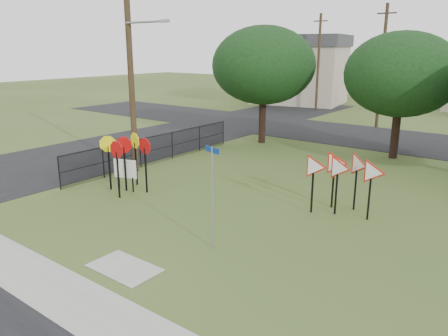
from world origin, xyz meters
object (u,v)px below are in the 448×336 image
at_px(street_name_sign, 213,192).
at_px(yield_sign_cluster, 342,169).
at_px(stop_sign_cluster, 126,151).
at_px(info_board, 125,170).

relative_size(street_name_sign, yield_sign_cluster, 1.09).
height_order(street_name_sign, stop_sign_cluster, street_name_sign).
distance_m(stop_sign_cluster, info_board, 0.88).
bearing_deg(info_board, yield_sign_cluster, 20.05).
distance_m(yield_sign_cluster, info_board, 8.95).
height_order(stop_sign_cluster, yield_sign_cluster, stop_sign_cluster).
bearing_deg(street_name_sign, info_board, 162.08).
relative_size(yield_sign_cluster, info_board, 2.15).
bearing_deg(info_board, stop_sign_cluster, -10.07).
bearing_deg(yield_sign_cluster, stop_sign_cluster, -159.39).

